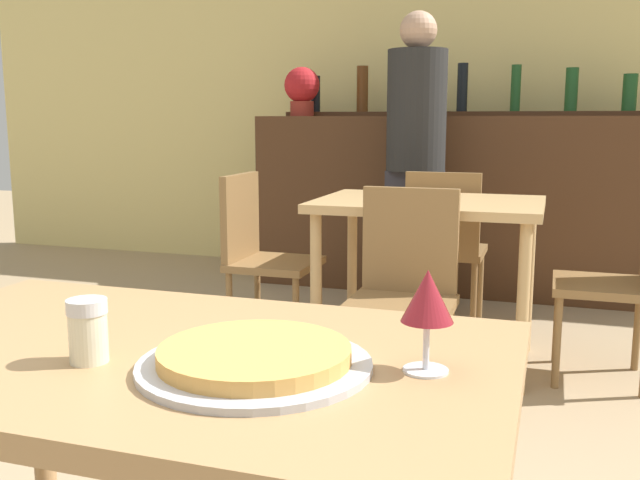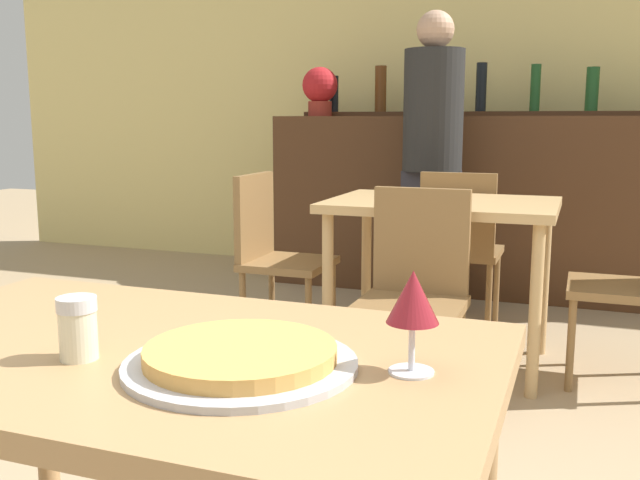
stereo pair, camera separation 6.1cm
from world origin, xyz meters
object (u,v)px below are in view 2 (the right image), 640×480
chair_far_side_back (460,241)px  chair_far_side_left (274,248)px  potted_plant (320,89)px  chair_far_side_front (414,284)px  pizza_tray (241,358)px  wine_glass (413,300)px  person_standing (432,151)px  cheese_shaker (78,328)px  chair_far_side_right (640,273)px

chair_far_side_back → chair_far_side_left: (-0.83, -0.52, 0.00)m
potted_plant → chair_far_side_front: bearing=-60.4°
pizza_tray → wine_glass: (0.25, 0.07, 0.10)m
wine_glass → chair_far_side_left: bearing=119.0°
chair_far_side_front → potted_plant: potted_plant is taller
wine_glass → potted_plant: (-1.48, 3.60, 0.47)m
person_standing → potted_plant: bearing=149.1°
pizza_tray → person_standing: 3.16m
chair_far_side_front → cheese_shaker: (-0.15, -1.74, 0.30)m
chair_far_side_right → person_standing: (-1.07, 0.92, 0.44)m
chair_far_side_right → wine_glass: 2.22m
chair_far_side_back → wine_glass: (0.36, -2.67, 0.36)m
chair_far_side_right → person_standing: person_standing is taller
chair_far_side_front → wine_glass: (0.36, -1.62, 0.36)m
chair_far_side_left → chair_far_side_right: same height
chair_far_side_left → wine_glass: size_ratio=5.34×
chair_far_side_left → person_standing: (0.59, 0.92, 0.44)m
chair_far_side_back → cheese_shaker: chair_far_side_back is taller
chair_far_side_right → wine_glass: wine_glass is taller
chair_far_side_front → person_standing: 1.53m
chair_far_side_back → chair_far_side_right: bearing=147.6°
chair_far_side_left → chair_far_side_right: bearing=-90.0°
potted_plant → person_standing: bearing=-30.9°
chair_far_side_right → pizza_tray: (-0.72, -2.22, 0.27)m
person_standing → wine_glass: (0.60, -3.07, -0.08)m
chair_far_side_back → chair_far_side_right: (0.83, -0.52, 0.00)m
chair_far_side_front → person_standing: (-0.24, 1.45, 0.44)m
pizza_tray → person_standing: bearing=96.3°
chair_far_side_right → person_standing: size_ratio=0.50×
chair_far_side_left → chair_far_side_right: size_ratio=1.00×
chair_far_side_left → potted_plant: potted_plant is taller
chair_far_side_front → chair_far_side_right: (0.83, 0.52, 0.00)m
wine_glass → potted_plant: size_ratio=0.48×
chair_far_side_back → chair_far_side_front: bearing=90.0°
chair_far_side_left → person_standing: bearing=-32.6°
cheese_shaker → person_standing: bearing=91.5°
chair_far_side_front → chair_far_side_back: bearing=90.0°
chair_far_side_front → potted_plant: (-1.12, 1.98, 0.83)m
chair_far_side_left → wine_glass: bearing=-151.0°
chair_far_side_left → pizza_tray: (0.94, -2.22, 0.27)m
chair_far_side_right → potted_plant: (-1.95, 1.45, 0.83)m
person_standing → wine_glass: 3.13m
chair_far_side_front → pizza_tray: (0.11, -1.69, 0.27)m
chair_far_side_left → wine_glass: (1.19, -2.14, 0.36)m
chair_far_side_right → person_standing: bearing=-130.9°
cheese_shaker → potted_plant: potted_plant is taller
chair_far_side_back → chair_far_side_left: bearing=32.4°
chair_far_side_front → cheese_shaker: 1.78m
chair_far_side_front → chair_far_side_right: size_ratio=1.00×
chair_far_side_right → pizza_tray: chair_far_side_right is taller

